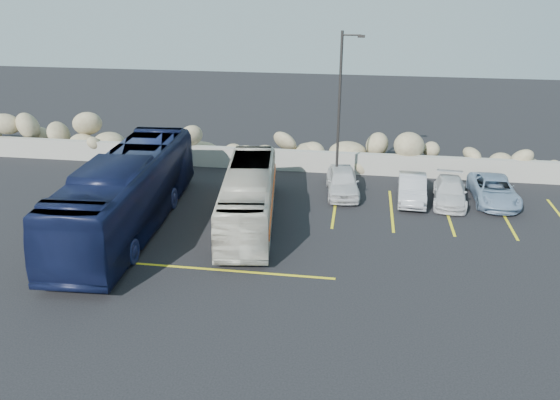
# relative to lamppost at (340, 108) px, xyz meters

# --- Properties ---
(ground) EXTENTS (90.00, 90.00, 0.00)m
(ground) POSITION_rel_lamppost_xyz_m (-2.56, -9.50, -4.30)
(ground) COLOR black
(ground) RESTS_ON ground
(seawall) EXTENTS (60.00, 0.40, 1.20)m
(seawall) POSITION_rel_lamppost_xyz_m (-2.56, 2.50, -3.70)
(seawall) COLOR gray
(seawall) RESTS_ON ground
(riprap_pile) EXTENTS (54.00, 2.80, 2.60)m
(riprap_pile) POSITION_rel_lamppost_xyz_m (-2.56, 3.70, -3.00)
(riprap_pile) COLOR #968462
(riprap_pile) RESTS_ON ground
(parking_lines) EXTENTS (18.16, 9.36, 0.01)m
(parking_lines) POSITION_rel_lamppost_xyz_m (2.09, -3.93, -4.29)
(parking_lines) COLOR yellow
(parking_lines) RESTS_ON ground
(lamppost) EXTENTS (1.14, 0.18, 8.00)m
(lamppost) POSITION_rel_lamppost_xyz_m (0.00, 0.00, 0.00)
(lamppost) COLOR #2B2826
(lamppost) RESTS_ON ground
(vintage_bus) EXTENTS (3.25, 9.22, 2.51)m
(vintage_bus) POSITION_rel_lamppost_xyz_m (-3.73, -4.86, -3.04)
(vintage_bus) COLOR beige
(vintage_bus) RESTS_ON ground
(tour_coach) EXTENTS (3.38, 12.11, 3.34)m
(tour_coach) POSITION_rel_lamppost_xyz_m (-8.85, -6.20, -2.63)
(tour_coach) COLOR #101738
(tour_coach) RESTS_ON ground
(car_a) EXTENTS (1.98, 4.06, 1.34)m
(car_a) POSITION_rel_lamppost_xyz_m (0.30, -0.73, -3.63)
(car_a) COLOR silver
(car_a) RESTS_ON ground
(car_b) EXTENTS (1.51, 3.85, 1.25)m
(car_b) POSITION_rel_lamppost_xyz_m (3.76, -1.04, -3.67)
(car_b) COLOR #BCBBC1
(car_b) RESTS_ON ground
(car_c) EXTENTS (1.93, 3.93, 1.10)m
(car_c) POSITION_rel_lamppost_xyz_m (5.59, -1.07, -3.74)
(car_c) COLOR silver
(car_c) RESTS_ON ground
(car_d) EXTENTS (2.02, 4.31, 1.19)m
(car_d) POSITION_rel_lamppost_xyz_m (7.75, -0.64, -3.70)
(car_d) COLOR #7F98B5
(car_d) RESTS_ON ground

